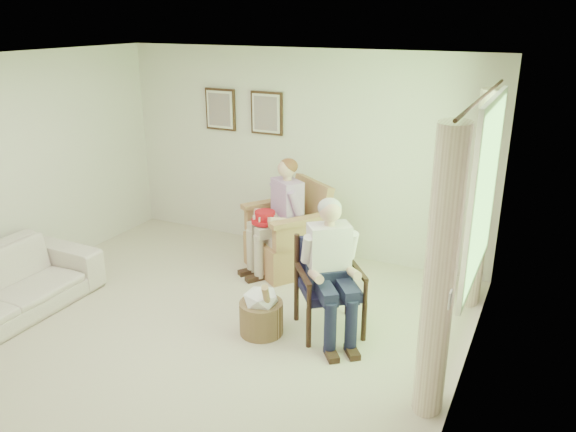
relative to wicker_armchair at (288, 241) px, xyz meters
The scene contains 15 objects.
floor 2.13m from the wicker_armchair, 94.17° to the right, with size 5.50×5.50×0.00m, color beige.
back_wall 1.17m from the wicker_armchair, 103.21° to the left, with size 5.00×0.04×2.60m, color silver.
right_wall 3.29m from the wicker_armchair, 41.79° to the right, with size 0.04×5.50×2.60m, color silver.
ceiling 3.08m from the wicker_armchair, 94.17° to the right, with size 5.00×5.50×0.02m, color white.
window 2.77m from the wicker_armchair, 21.23° to the right, with size 0.13×2.50×1.63m.
curtain_left 2.99m from the wicker_armchair, 40.78° to the right, with size 0.34×0.34×2.30m, color #F4E0BF.
curtain_right 2.32m from the wicker_armchair, ahead, with size 0.34×0.34×2.30m, color #F4E0BF.
framed_print_left 2.03m from the wicker_armchair, 154.78° to the left, with size 0.45×0.05×0.55m.
framed_print_right 1.67m from the wicker_armchair, 134.50° to the left, with size 0.45×0.05×0.55m.
wicker_armchair is the anchor object (origin of this frame).
wood_armchair 1.49m from the wicker_armchair, 46.30° to the right, with size 0.60×0.56×0.92m.
person_wicker 0.48m from the wicker_armchair, 90.00° to the right, with size 0.40×0.63×1.37m.
person_dark 1.66m from the wicker_armchair, 50.10° to the right, with size 0.40×0.62×1.34m.
red_hat 0.51m from the wicker_armchair, 116.15° to the right, with size 0.32×0.32×0.14m.
hatbox 1.57m from the wicker_armchair, 73.33° to the right, with size 0.45×0.45×0.63m.
Camera 1 is at (2.97, -3.64, 2.98)m, focal length 35.00 mm.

